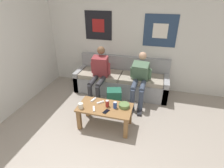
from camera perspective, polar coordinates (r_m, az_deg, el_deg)
The scene contains 14 objects.
wall_back at distance 4.40m, azimuth 4.01°, elevation 14.88°, with size 10.00×0.07×2.55m.
couch at distance 4.39m, azimuth 3.06°, elevation 1.09°, with size 2.26×0.75×0.84m.
coffee_table at distance 3.22m, azimuth -2.32°, elevation -8.73°, with size 0.97×0.51×0.43m.
person_seated_adult at distance 3.97m, azimuth -4.26°, elevation 3.69°, with size 0.47×0.85×1.19m.
person_seated_teen at distance 3.84m, azimuth 9.07°, elevation 1.94°, with size 0.47×0.89×1.11m.
backpack at distance 3.76m, azimuth 0.67°, elevation -5.08°, with size 0.36×0.35×0.44m.
ceramic_bowl at distance 3.14m, azimuth 3.98°, elevation -6.94°, with size 0.19×0.19×0.07m.
pillar_candle at distance 3.14m, azimuth -10.16°, elevation -7.03°, with size 0.09×0.09×0.11m.
drink_can_blue at distance 3.10m, azimuth 1.00°, elevation -6.89°, with size 0.07×0.07×0.12m.
drink_can_red at distance 3.13m, azimuth -1.56°, elevation -6.40°, with size 0.07×0.07×0.12m.
game_controller_near_left at distance 3.10m, azimuth -5.94°, elevation -8.06°, with size 0.09×0.15×0.03m.
game_controller_near_right at distance 3.35m, azimuth -6.09°, elevation -5.12°, with size 0.07×0.15×0.03m.
game_controller_far_center at distance 3.26m, azimuth -3.82°, elevation -6.00°, with size 0.12×0.13×0.03m.
cell_phone at distance 3.04m, azimuth -1.93°, elevation -8.94°, with size 0.11×0.15×0.01m.
Camera 1 is at (0.84, -1.43, 2.25)m, focal length 28.00 mm.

